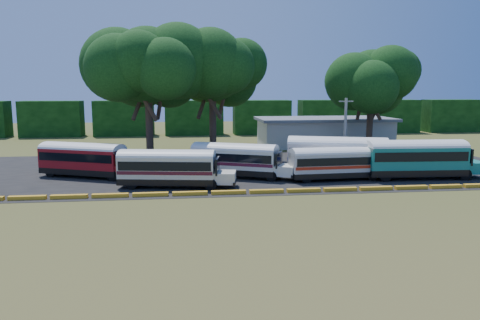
{
  "coord_description": "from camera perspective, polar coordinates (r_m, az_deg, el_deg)",
  "views": [
    {
      "loc": [
        -1.91,
        -34.44,
        8.25
      ],
      "look_at": [
        3.0,
        6.0,
        1.91
      ],
      "focal_mm": 35.0,
      "sensor_mm": 36.0,
      "label": 1
    }
  ],
  "objects": [
    {
      "name": "bus_teal",
      "position": [
        45.33,
        20.85,
        0.4
      ],
      "size": [
        10.98,
        3.18,
        3.57
      ],
      "rotation": [
        0.0,
        0.0,
        -0.05
      ],
      "color": "black",
      "rests_on": "ground"
    },
    {
      "name": "treeline_backdrop",
      "position": [
        82.63,
        -5.61,
        5.16
      ],
      "size": [
        130.0,
        4.0,
        6.0
      ],
      "color": "black",
      "rests_on": "ground"
    },
    {
      "name": "utility_pole",
      "position": [
        52.42,
        12.7,
        3.62
      ],
      "size": [
        1.6,
        0.3,
        7.12
      ],
      "color": "gray",
      "rests_on": "ground"
    },
    {
      "name": "bus_red",
      "position": [
        45.47,
        -18.4,
        0.29
      ],
      "size": [
        9.89,
        6.11,
        3.21
      ],
      "rotation": [
        0.0,
        0.0,
        -0.41
      ],
      "color": "black",
      "rests_on": "ground"
    },
    {
      "name": "asphalt_strip",
      "position": [
        47.26,
        -3.29,
        -1.21
      ],
      "size": [
        64.0,
        24.0,
        0.02
      ],
      "primitive_type": "cube",
      "color": "black",
      "rests_on": "ground"
    },
    {
      "name": "terminal_building",
      "position": [
        67.73,
        10.21,
        3.44
      ],
      "size": [
        19.0,
        9.0,
        4.0
      ],
      "color": "#B9B6AA",
      "rests_on": "ground"
    },
    {
      "name": "bus_cream_west",
      "position": [
        39.14,
        -8.56,
        -0.74
      ],
      "size": [
        9.93,
        3.99,
        3.18
      ],
      "rotation": [
        0.0,
        0.0,
        -0.17
      ],
      "color": "black",
      "rests_on": "ground"
    },
    {
      "name": "bus_white_red",
      "position": [
        42.62,
        11.33,
        -0.19
      ],
      "size": [
        9.16,
        2.75,
        2.97
      ],
      "rotation": [
        0.0,
        0.0,
        0.06
      ],
      "color": "black",
      "rests_on": "ground"
    },
    {
      "name": "tree_west",
      "position": [
        51.71,
        -11.2,
        11.25
      ],
      "size": [
        11.04,
        11.04,
        14.66
      ],
      "color": "#3E2C1F",
      "rests_on": "ground"
    },
    {
      "name": "curb",
      "position": [
        36.4,
        -3.76,
        -4.03
      ],
      "size": [
        53.7,
        0.45,
        0.3
      ],
      "color": "orange",
      "rests_on": "ground"
    },
    {
      "name": "ground",
      "position": [
        35.47,
        -3.66,
        -4.62
      ],
      "size": [
        160.0,
        160.0,
        0.0
      ],
      "primitive_type": "plane",
      "color": "#42511B",
      "rests_on": "ground"
    },
    {
      "name": "tree_east",
      "position": [
        61.91,
        15.75,
        9.63
      ],
      "size": [
        9.44,
        9.44,
        12.96
      ],
      "color": "#3E2C1F",
      "rests_on": "ground"
    },
    {
      "name": "bus_white_blue",
      "position": [
        44.9,
        12.04,
        0.75
      ],
      "size": [
        11.48,
        6.11,
        3.68
      ],
      "rotation": [
        0.0,
        0.0,
        -0.32
      ],
      "color": "black",
      "rests_on": "ground"
    },
    {
      "name": "tree_center",
      "position": [
        54.74,
        -3.39,
        11.07
      ],
      "size": [
        10.38,
        10.38,
        14.24
      ],
      "color": "#3E2C1F",
      "rests_on": "ground"
    },
    {
      "name": "bus_cream_east",
      "position": [
        43.08,
        -0.38,
        0.22
      ],
      "size": [
        9.76,
        6.12,
        3.17
      ],
      "rotation": [
        0.0,
        0.0,
        -0.42
      ],
      "color": "black",
      "rests_on": "ground"
    }
  ]
}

